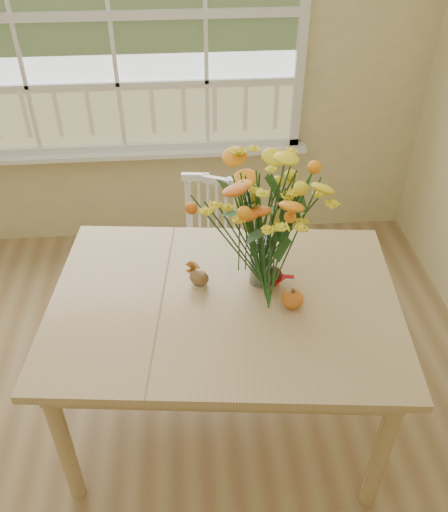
{
  "coord_description": "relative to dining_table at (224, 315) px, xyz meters",
  "views": [
    {
      "loc": [
        0.38,
        -1.11,
        2.37
      ],
      "look_at": [
        0.53,
        0.61,
        1.02
      ],
      "focal_mm": 38.0,
      "sensor_mm": 36.0,
      "label": 1
    }
  ],
  "objects": [
    {
      "name": "windsor_chair",
      "position": [
        -0.0,
        0.82,
        -0.22
      ],
      "size": [
        0.52,
        0.51,
        0.86
      ],
      "rotation": [
        0.0,
        0.0,
        -0.42
      ],
      "color": "white",
      "rests_on": "floor"
    },
    {
      "name": "turkey_figurine",
      "position": [
        -0.1,
        0.1,
        0.14
      ],
      "size": [
        0.11,
        0.1,
        0.11
      ],
      "rotation": [
        0.0,
        0.0,
        -0.45
      ],
      "color": "#CCB78C",
      "rests_on": "dining_table"
    },
    {
      "name": "wall_back",
      "position": [
        -0.53,
        1.66,
        0.65
      ],
      "size": [
        4.0,
        0.02,
        2.7
      ],
      "primitive_type": "cube",
      "color": "beige",
      "rests_on": "floor"
    },
    {
      "name": "dark_gourd",
      "position": [
        0.22,
        0.09,
        0.13
      ],
      "size": [
        0.12,
        0.09,
        0.08
      ],
      "color": "#38160F",
      "rests_on": "dining_table"
    },
    {
      "name": "flower_vase",
      "position": [
        0.17,
        0.11,
        0.42
      ],
      "size": [
        0.45,
        0.45,
        0.54
      ],
      "color": "white",
      "rests_on": "dining_table"
    },
    {
      "name": "dining_table",
      "position": [
        0.0,
        0.0,
        0.0
      ],
      "size": [
        1.59,
        1.22,
        0.8
      ],
      "rotation": [
        0.0,
        0.0,
        -0.11
      ],
      "color": "tan",
      "rests_on": "floor"
    },
    {
      "name": "window",
      "position": [
        -0.53,
        1.62,
        0.83
      ],
      "size": [
        2.42,
        0.12,
        1.74
      ],
      "color": "silver",
      "rests_on": "wall_back"
    },
    {
      "name": "pumpkin",
      "position": [
        0.28,
        -0.06,
        0.13
      ],
      "size": [
        0.1,
        0.1,
        0.08
      ],
      "primitive_type": "ellipsoid",
      "color": "#D64E19",
      "rests_on": "dining_table"
    }
  ]
}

